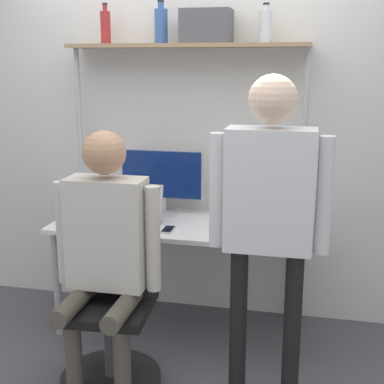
{
  "coord_description": "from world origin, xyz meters",
  "views": [
    {
      "loc": [
        0.8,
        -2.89,
        1.77
      ],
      "look_at": [
        0.2,
        -0.2,
        1.09
      ],
      "focal_mm": 50.0,
      "sensor_mm": 36.0,
      "label": 1
    }
  ],
  "objects": [
    {
      "name": "monitor",
      "position": [
        -0.18,
        0.54,
        0.99
      ],
      "size": [
        0.58,
        0.23,
        0.45
      ],
      "color": "#B7B7BC",
      "rests_on": "desk"
    },
    {
      "name": "ground_plane",
      "position": [
        0.0,
        0.0,
        0.0
      ],
      "size": [
        12.0,
        12.0,
        0.0
      ],
      "primitive_type": "plane",
      "color": "#4C4C51"
    },
    {
      "name": "person_standing",
      "position": [
        0.62,
        -0.35,
        1.1
      ],
      "size": [
        0.59,
        0.23,
        1.71
      ],
      "color": "black",
      "rests_on": "ground_plane"
    },
    {
      "name": "wall_back",
      "position": [
        0.0,
        0.72,
        1.35
      ],
      "size": [
        8.0,
        0.06,
        2.7
      ],
      "color": "silver",
      "rests_on": "ground_plane"
    },
    {
      "name": "office_chair",
      "position": [
        -0.22,
        -0.35,
        0.3
      ],
      "size": [
        0.56,
        0.56,
        0.95
      ],
      "color": "black",
      "rests_on": "ground_plane"
    },
    {
      "name": "bottle_clear",
      "position": [
        0.5,
        0.55,
        1.97
      ],
      "size": [
        0.08,
        0.08,
        0.24
      ],
      "color": "silver",
      "rests_on": "shelf_unit"
    },
    {
      "name": "laptop",
      "position": [
        -0.27,
        0.26,
        0.81
      ],
      "size": [
        0.33,
        0.26,
        0.25
      ],
      "color": "#BCBCC1",
      "rests_on": "desk"
    },
    {
      "name": "person_seated",
      "position": [
        -0.22,
        -0.4,
        0.85
      ],
      "size": [
        0.58,
        0.47,
        1.43
      ],
      "color": "#4C473D",
      "rests_on": "ground_plane"
    },
    {
      "name": "bottle_red",
      "position": [
        -0.55,
        0.55,
        1.98
      ],
      "size": [
        0.07,
        0.07,
        0.26
      ],
      "color": "maroon",
      "rests_on": "shelf_unit"
    },
    {
      "name": "desk",
      "position": [
        0.0,
        0.35,
        0.66
      ],
      "size": [
        1.65,
        0.67,
        0.74
      ],
      "color": "white",
      "rests_on": "ground_plane"
    },
    {
      "name": "shelf_unit",
      "position": [
        0.0,
        0.55,
        1.57
      ],
      "size": [
        1.56,
        0.26,
        1.87
      ],
      "color": "#997A56",
      "rests_on": "ground_plane"
    },
    {
      "name": "cell_phone",
      "position": [
        -0.04,
        0.18,
        0.74
      ],
      "size": [
        0.07,
        0.15,
        0.01
      ],
      "color": "silver",
      "rests_on": "desk"
    },
    {
      "name": "bottle_blue",
      "position": [
        -0.17,
        0.55,
        1.99
      ],
      "size": [
        0.08,
        0.08,
        0.27
      ],
      "color": "#335999",
      "rests_on": "shelf_unit"
    },
    {
      "name": "storage_box",
      "position": [
        0.13,
        0.55,
        1.98
      ],
      "size": [
        0.31,
        0.21,
        0.21
      ],
      "color": "#4C4C51",
      "rests_on": "shelf_unit"
    }
  ]
}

